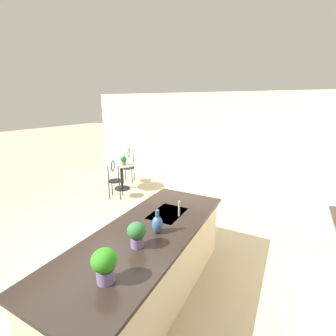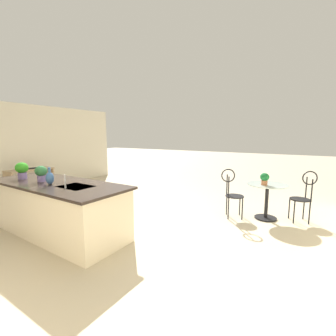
{
  "view_description": "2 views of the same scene",
  "coord_description": "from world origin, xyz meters",
  "px_view_note": "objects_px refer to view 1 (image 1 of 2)",
  "views": [
    {
      "loc": [
        2.4,
        2.26,
        2.41
      ],
      "look_at": [
        -1.78,
        0.06,
        1.1
      ],
      "focal_mm": 25.21,
      "sensor_mm": 36.0,
      "label": 1
    },
    {
      "loc": [
        -3.47,
        3.1,
        1.74
      ],
      "look_at": [
        -1.29,
        -0.29,
        1.16
      ],
      "focal_mm": 24.67,
      "sensor_mm": 36.0,
      "label": 2
    }
  ],
  "objects_px": {
    "bistro_table": "(122,174)",
    "chair_near_window": "(115,177)",
    "potted_plant_counter_far": "(105,264)",
    "chair_by_island": "(129,164)",
    "potted_plant_counter_near": "(137,233)",
    "potted_plant_on_table": "(124,160)",
    "vase_on_counter": "(157,224)"
  },
  "relations": [
    {
      "from": "bistro_table",
      "to": "potted_plant_counter_far",
      "type": "xyz_separation_m",
      "value": [
        3.83,
        2.91,
        0.65
      ]
    },
    {
      "from": "chair_near_window",
      "to": "vase_on_counter",
      "type": "distance_m",
      "value": 3.49
    },
    {
      "from": "potted_plant_on_table",
      "to": "chair_near_window",
      "type": "bearing_deg",
      "value": 15.09
    },
    {
      "from": "potted_plant_on_table",
      "to": "potted_plant_counter_far",
      "type": "height_order",
      "value": "potted_plant_counter_far"
    },
    {
      "from": "potted_plant_counter_near",
      "to": "vase_on_counter",
      "type": "relative_size",
      "value": 0.98
    },
    {
      "from": "bistro_table",
      "to": "potted_plant_counter_far",
      "type": "bearing_deg",
      "value": 37.23
    },
    {
      "from": "potted_plant_counter_far",
      "to": "bistro_table",
      "type": "bearing_deg",
      "value": -142.77
    },
    {
      "from": "chair_by_island",
      "to": "potted_plant_counter_near",
      "type": "height_order",
      "value": "potted_plant_counter_near"
    },
    {
      "from": "chair_by_island",
      "to": "potted_plant_counter_far",
      "type": "relative_size",
      "value": 3.32
    },
    {
      "from": "chair_by_island",
      "to": "potted_plant_counter_near",
      "type": "relative_size",
      "value": 3.69
    },
    {
      "from": "bistro_table",
      "to": "chair_by_island",
      "type": "height_order",
      "value": "chair_by_island"
    },
    {
      "from": "potted_plant_counter_near",
      "to": "potted_plant_on_table",
      "type": "bearing_deg",
      "value": -139.99
    },
    {
      "from": "chair_by_island",
      "to": "potted_plant_on_table",
      "type": "distance_m",
      "value": 0.83
    },
    {
      "from": "chair_by_island",
      "to": "potted_plant_on_table",
      "type": "xyz_separation_m",
      "value": [
        0.68,
        0.36,
        0.31
      ]
    },
    {
      "from": "potted_plant_on_table",
      "to": "potted_plant_counter_near",
      "type": "bearing_deg",
      "value": 40.01
    },
    {
      "from": "potted_plant_on_table",
      "to": "vase_on_counter",
      "type": "xyz_separation_m",
      "value": [
        2.89,
        2.76,
        0.15
      ]
    },
    {
      "from": "bistro_table",
      "to": "potted_plant_counter_near",
      "type": "height_order",
      "value": "potted_plant_counter_near"
    },
    {
      "from": "bistro_table",
      "to": "chair_by_island",
      "type": "distance_m",
      "value": 0.69
    },
    {
      "from": "potted_plant_on_table",
      "to": "vase_on_counter",
      "type": "relative_size",
      "value": 0.85
    },
    {
      "from": "chair_near_window",
      "to": "chair_by_island",
      "type": "height_order",
      "value": "same"
    },
    {
      "from": "potted_plant_counter_near",
      "to": "potted_plant_counter_far",
      "type": "height_order",
      "value": "potted_plant_counter_far"
    },
    {
      "from": "potted_plant_counter_near",
      "to": "vase_on_counter",
      "type": "bearing_deg",
      "value": 172.09
    },
    {
      "from": "chair_near_window",
      "to": "potted_plant_counter_far",
      "type": "xyz_separation_m",
      "value": [
        3.19,
        2.61,
        0.53
      ]
    },
    {
      "from": "bistro_table",
      "to": "chair_near_window",
      "type": "xyz_separation_m",
      "value": [
        0.64,
        0.3,
        0.13
      ]
    },
    {
      "from": "bistro_table",
      "to": "chair_by_island",
      "type": "xyz_separation_m",
      "value": [
        -0.64,
        -0.22,
        0.13
      ]
    },
    {
      "from": "vase_on_counter",
      "to": "potted_plant_counter_far",
      "type": "bearing_deg",
      "value": 0.62
    },
    {
      "from": "chair_near_window",
      "to": "chair_by_island",
      "type": "relative_size",
      "value": 1.0
    },
    {
      "from": "chair_by_island",
      "to": "potted_plant_on_table",
      "type": "bearing_deg",
      "value": 27.56
    },
    {
      "from": "bistro_table",
      "to": "chair_by_island",
      "type": "relative_size",
      "value": 0.77
    },
    {
      "from": "bistro_table",
      "to": "chair_near_window",
      "type": "distance_m",
      "value": 0.72
    },
    {
      "from": "chair_near_window",
      "to": "potted_plant_counter_far",
      "type": "relative_size",
      "value": 3.32
    },
    {
      "from": "chair_near_window",
      "to": "potted_plant_counter_near",
      "type": "relative_size",
      "value": 3.69
    }
  ]
}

